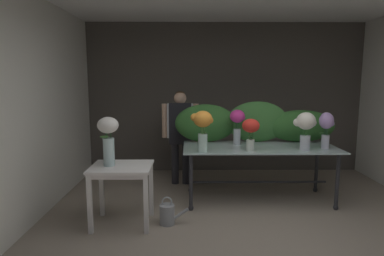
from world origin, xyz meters
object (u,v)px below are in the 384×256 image
(vase_magenta_anemones, at_px, (237,122))
(display_table_glass, at_px, (259,154))
(side_table_white, at_px, (122,174))
(vase_scarlet_stock, at_px, (251,130))
(vase_sunset_hydrangea, at_px, (203,125))
(watering_can, at_px, (168,214))
(vase_white_roses_tall, at_px, (108,136))
(florist, at_px, (180,128))
(vase_lilac_snapdragons, at_px, (326,126))
(vase_ivory_ranunculus, at_px, (306,126))

(vase_magenta_anemones, bearing_deg, display_table_glass, -24.55)
(side_table_white, relative_size, vase_scarlet_stock, 1.69)
(side_table_white, xyz_separation_m, vase_sunset_hydrangea, (0.97, 0.42, 0.52))
(vase_scarlet_stock, distance_m, vase_magenta_anemones, 0.45)
(side_table_white, height_order, watering_can, side_table_white)
(vase_white_roses_tall, relative_size, watering_can, 1.63)
(watering_can, bearing_deg, vase_sunset_hydrangea, 44.88)
(display_table_glass, height_order, vase_white_roses_tall, vase_white_roses_tall)
(display_table_glass, bearing_deg, vase_sunset_hydrangea, -156.63)
(florist, relative_size, vase_scarlet_stock, 3.59)
(florist, height_order, watering_can, florist)
(florist, relative_size, vase_sunset_hydrangea, 2.85)
(vase_white_roses_tall, bearing_deg, vase_lilac_snapdragons, 12.52)
(side_table_white, bearing_deg, vase_lilac_snapdragons, 13.19)
(florist, relative_size, vase_ivory_ranunculus, 3.04)
(vase_lilac_snapdragons, distance_m, vase_magenta_anemones, 1.19)
(florist, xyz_separation_m, vase_lilac_snapdragons, (1.99, -0.93, 0.15))
(side_table_white, distance_m, vase_lilac_snapdragons, 2.76)
(display_table_glass, height_order, vase_scarlet_stock, vase_scarlet_stock)
(vase_scarlet_stock, bearing_deg, side_table_white, -163.64)
(watering_can, bearing_deg, display_table_glass, 32.12)
(vase_white_roses_tall, xyz_separation_m, watering_can, (0.68, -0.02, -0.94))
(display_table_glass, relative_size, vase_ivory_ranunculus, 4.23)
(florist, relative_size, watering_can, 4.34)
(florist, xyz_separation_m, vase_ivory_ranunculus, (1.68, -1.02, 0.17))
(vase_sunset_hydrangea, height_order, vase_lilac_snapdragons, vase_sunset_hydrangea)
(display_table_glass, relative_size, watering_can, 6.05)
(vase_scarlet_stock, height_order, watering_can, vase_scarlet_stock)
(side_table_white, relative_size, vase_ivory_ranunculus, 1.43)
(vase_ivory_ranunculus, height_order, vase_magenta_anemones, same)
(display_table_glass, xyz_separation_m, vase_scarlet_stock, (-0.18, -0.30, 0.39))
(florist, bearing_deg, vase_lilac_snapdragons, -24.98)
(vase_sunset_hydrangea, distance_m, vase_ivory_ranunculus, 1.37)
(vase_scarlet_stock, bearing_deg, vase_sunset_hydrangea, -175.19)
(vase_lilac_snapdragons, height_order, watering_can, vase_lilac_snapdragons)
(vase_scarlet_stock, xyz_separation_m, watering_can, (-1.06, -0.48, -0.94))
(vase_magenta_anemones, xyz_separation_m, vase_white_roses_tall, (-1.63, -0.90, -0.05))
(vase_scarlet_stock, relative_size, vase_magenta_anemones, 0.85)
(vase_ivory_ranunculus, bearing_deg, vase_magenta_anemones, 156.40)
(display_table_glass, height_order, vase_magenta_anemones, vase_magenta_anemones)
(vase_white_roses_tall, bearing_deg, vase_magenta_anemones, 28.99)
(display_table_glass, relative_size, vase_sunset_hydrangea, 3.97)
(vase_ivory_ranunculus, relative_size, watering_can, 1.43)
(florist, distance_m, vase_scarlet_stock, 1.44)
(vase_scarlet_stock, xyz_separation_m, vase_lilac_snapdragons, (1.05, 0.15, 0.02))
(watering_can, bearing_deg, vase_magenta_anemones, 44.00)
(side_table_white, xyz_separation_m, watering_can, (0.53, -0.02, -0.49))
(vase_ivory_ranunculus, height_order, watering_can, vase_ivory_ranunculus)
(side_table_white, relative_size, vase_white_roses_tall, 1.25)
(florist, bearing_deg, vase_sunset_hydrangea, -74.44)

